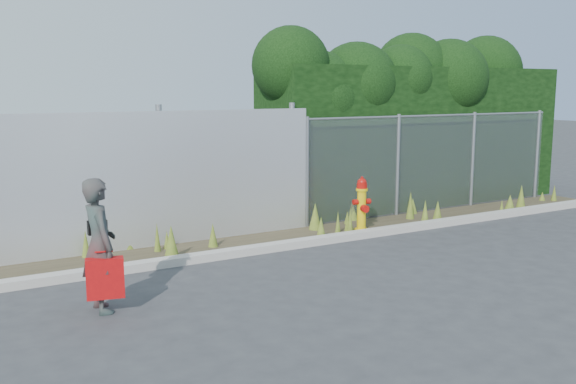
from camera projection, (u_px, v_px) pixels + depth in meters
The scene contains 10 objects.
ground at pixel (358, 276), 8.85m from camera, with size 80.00×80.00×0.00m, color #353537.
curb at pixel (291, 244), 10.37m from camera, with size 16.00×0.22×0.12m, color #AFA79E.
weed_strip at pixel (294, 230), 11.09m from camera, with size 16.00×1.36×0.55m.
corrugated_fence at pixel (64, 186), 9.59m from camera, with size 8.50×0.21×2.30m.
chainlink_fence at pixel (436, 162), 13.36m from camera, with size 6.50×0.07×2.05m.
hedge at pixel (406, 109), 14.06m from camera, with size 7.68×2.21×3.81m.
fire_hydrant at pixel (362, 205), 11.49m from camera, with size 0.34×0.30×1.00m.
woman at pixel (99, 245), 7.34m from camera, with size 0.57×0.37×1.56m, color #0E5A52.
red_tote_bag at pixel (105, 278), 7.24m from camera, with size 0.42×0.15×0.55m.
black_shoulder_bag at pixel (97, 227), 7.45m from camera, with size 0.22×0.09×0.16m.
Camera 1 is at (-5.19, -6.86, 2.56)m, focal length 40.00 mm.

